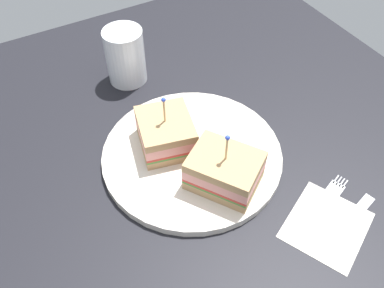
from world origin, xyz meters
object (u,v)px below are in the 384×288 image
at_px(napkin, 327,225).
at_px(sandwich_half_back, 224,171).
at_px(plate, 192,155).
at_px(sandwich_half_front, 166,133).
at_px(drink_glass, 126,59).
at_px(fork, 328,199).
at_px(knife, 352,218).

bearing_deg(napkin, sandwich_half_back, 35.82).
bearing_deg(plate, sandwich_half_front, 37.85).
xyz_separation_m(plate, drink_glass, (0.23, 0.01, 0.04)).
xyz_separation_m(napkin, fork, (0.03, -0.03, 0.00)).
bearing_deg(fork, plate, 38.94).
distance_m(sandwich_half_front, sandwich_half_back, 0.12).
xyz_separation_m(sandwich_half_back, fork, (-0.10, -0.12, -0.04)).
height_order(drink_glass, fork, drink_glass).
height_order(plate, napkin, plate).
xyz_separation_m(drink_glass, napkin, (-0.44, -0.11, -0.05)).
bearing_deg(sandwich_half_back, knife, -136.34).
bearing_deg(sandwich_half_back, plate, 9.61).
relative_size(sandwich_half_front, napkin, 0.94).
distance_m(drink_glass, fork, 0.43).
bearing_deg(fork, drink_glass, 19.94).
relative_size(sandwich_half_front, knife, 0.89).
bearing_deg(sandwich_half_front, sandwich_half_back, -159.89).
bearing_deg(plate, fork, -141.06).
distance_m(plate, knife, 0.26).
xyz_separation_m(plate, napkin, (-0.20, -0.11, -0.01)).
xyz_separation_m(plate, sandwich_half_back, (-0.07, -0.01, 0.03)).
bearing_deg(sandwich_half_back, drink_glass, 4.08).
bearing_deg(napkin, drink_glass, 14.73).
distance_m(sandwich_half_front, napkin, 0.28).
bearing_deg(drink_glass, napkin, -165.27).
bearing_deg(knife, napkin, 76.32).
height_order(napkin, knife, knife).
height_order(plate, fork, plate).
bearing_deg(napkin, knife, -103.68).
height_order(napkin, fork, fork).
bearing_deg(knife, fork, 9.80).
xyz_separation_m(plate, sandwich_half_front, (0.04, 0.03, 0.03)).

